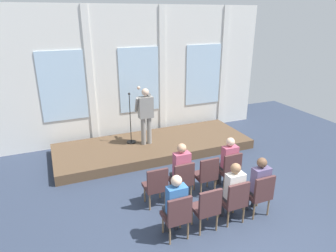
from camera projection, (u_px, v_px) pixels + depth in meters
name	position (u px, v px, depth m)	size (l,w,h in m)	color
ground_plane	(233.00, 241.00, 5.51)	(14.60, 14.60, 0.00)	#2D384C
rear_partition	(140.00, 75.00, 9.63)	(8.79, 0.14, 4.22)	silver
stage_platform	(154.00, 146.00, 9.15)	(5.84, 2.11, 0.27)	brown
speaker	(146.00, 112.00, 8.67)	(0.50, 0.69, 1.69)	gray
mic_stand	(131.00, 132.00, 8.96)	(0.28, 0.28, 1.55)	black
chair_r0_c0	(156.00, 184.00, 6.35)	(0.46, 0.44, 0.94)	olive
chair_r0_c1	(182.00, 179.00, 6.57)	(0.46, 0.44, 0.94)	olive
audience_r0_c1	(181.00, 168.00, 6.56)	(0.36, 0.39, 1.36)	#2D2D33
chair_r0_c2	(207.00, 173.00, 6.79)	(0.46, 0.44, 0.94)	olive
chair_r0_c3	(230.00, 168.00, 7.01)	(0.46, 0.44, 0.94)	olive
audience_r0_c3	(228.00, 160.00, 7.02)	(0.36, 0.39, 1.29)	#2D2D33
chair_r1_c0	(177.00, 214.00, 5.40)	(0.46, 0.44, 0.94)	olive
audience_r1_c0	(175.00, 203.00, 5.40)	(0.36, 0.39, 1.31)	#2D2D33
chair_r1_c1	(207.00, 207.00, 5.62)	(0.46, 0.44, 0.94)	olive
chair_r1_c2	(234.00, 199.00, 5.84)	(0.46, 0.44, 0.94)	olive
audience_r1_c2	(233.00, 189.00, 5.84)	(0.36, 0.39, 1.30)	#2D2D33
chair_r1_c3	(260.00, 193.00, 6.06)	(0.46, 0.44, 0.94)	olive
audience_r1_c3	(258.00, 183.00, 6.06)	(0.36, 0.39, 1.29)	#2D2D33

